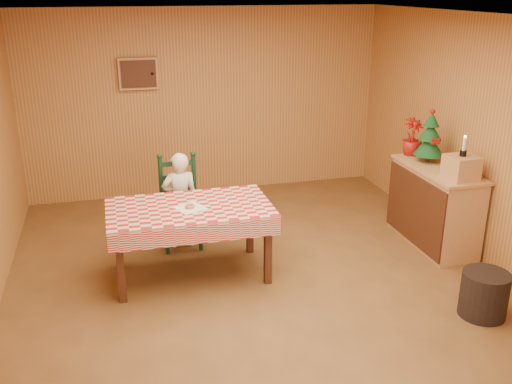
{
  "coord_description": "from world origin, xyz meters",
  "views": [
    {
      "loc": [
        -1.34,
        -4.88,
        2.87
      ],
      "look_at": [
        0.0,
        0.2,
        0.95
      ],
      "focal_mm": 40.0,
      "sensor_mm": 36.0,
      "label": 1
    }
  ],
  "objects_px": {
    "christmas_tree": "(430,138)",
    "crate": "(461,167)",
    "seated_child": "(180,201)",
    "ladder_chair": "(180,204)",
    "shelf_unit": "(434,206)",
    "dining_table": "(190,214)",
    "storage_bin": "(484,294)"
  },
  "relations": [
    {
      "from": "seated_child",
      "to": "shelf_unit",
      "type": "xyz_separation_m",
      "value": [
        2.83,
        -0.67,
        -0.1
      ]
    },
    {
      "from": "ladder_chair",
      "to": "crate",
      "type": "distance_m",
      "value": 3.11
    },
    {
      "from": "ladder_chair",
      "to": "seated_child",
      "type": "relative_size",
      "value": 0.96
    },
    {
      "from": "seated_child",
      "to": "christmas_tree",
      "type": "bearing_deg",
      "value": 171.51
    },
    {
      "from": "seated_child",
      "to": "crate",
      "type": "distance_m",
      "value": 3.08
    },
    {
      "from": "crate",
      "to": "seated_child",
      "type": "bearing_deg",
      "value": 159.3
    },
    {
      "from": "ladder_chair",
      "to": "shelf_unit",
      "type": "xyz_separation_m",
      "value": [
        2.83,
        -0.73,
        -0.04
      ]
    },
    {
      "from": "dining_table",
      "to": "christmas_tree",
      "type": "relative_size",
      "value": 2.67
    },
    {
      "from": "ladder_chair",
      "to": "christmas_tree",
      "type": "distance_m",
      "value": 2.97
    },
    {
      "from": "dining_table",
      "to": "seated_child",
      "type": "bearing_deg",
      "value": 90.0
    },
    {
      "from": "dining_table",
      "to": "storage_bin",
      "type": "bearing_deg",
      "value": -30.53
    },
    {
      "from": "seated_child",
      "to": "storage_bin",
      "type": "xyz_separation_m",
      "value": [
        2.46,
        -2.18,
        -0.35
      ]
    },
    {
      "from": "dining_table",
      "to": "crate",
      "type": "height_order",
      "value": "crate"
    },
    {
      "from": "crate",
      "to": "christmas_tree",
      "type": "height_order",
      "value": "christmas_tree"
    },
    {
      "from": "dining_table",
      "to": "shelf_unit",
      "type": "relative_size",
      "value": 1.34
    },
    {
      "from": "ladder_chair",
      "to": "storage_bin",
      "type": "distance_m",
      "value": 3.34
    },
    {
      "from": "storage_bin",
      "to": "dining_table",
      "type": "bearing_deg",
      "value": 149.47
    },
    {
      "from": "ladder_chair",
      "to": "crate",
      "type": "height_order",
      "value": "crate"
    },
    {
      "from": "shelf_unit",
      "to": "ladder_chair",
      "type": "bearing_deg",
      "value": 165.54
    },
    {
      "from": "crate",
      "to": "storage_bin",
      "type": "bearing_deg",
      "value": -108.92
    },
    {
      "from": "christmas_tree",
      "to": "seated_child",
      "type": "bearing_deg",
      "value": 171.51
    },
    {
      "from": "ladder_chair",
      "to": "storage_bin",
      "type": "height_order",
      "value": "ladder_chair"
    },
    {
      "from": "ladder_chair",
      "to": "crate",
      "type": "relative_size",
      "value": 3.6
    },
    {
      "from": "crate",
      "to": "christmas_tree",
      "type": "relative_size",
      "value": 0.48
    },
    {
      "from": "dining_table",
      "to": "seated_child",
      "type": "height_order",
      "value": "seated_child"
    },
    {
      "from": "christmas_tree",
      "to": "crate",
      "type": "bearing_deg",
      "value": -90.0
    },
    {
      "from": "shelf_unit",
      "to": "crate",
      "type": "xyz_separation_m",
      "value": [
        0.01,
        -0.4,
        0.59
      ]
    },
    {
      "from": "crate",
      "to": "shelf_unit",
      "type": "bearing_deg",
      "value": 91.23
    },
    {
      "from": "dining_table",
      "to": "crate",
      "type": "relative_size",
      "value": 5.52
    },
    {
      "from": "ladder_chair",
      "to": "storage_bin",
      "type": "relative_size",
      "value": 2.53
    },
    {
      "from": "crate",
      "to": "christmas_tree",
      "type": "xyz_separation_m",
      "value": [
        -0.0,
        0.65,
        0.16
      ]
    },
    {
      "from": "seated_child",
      "to": "storage_bin",
      "type": "relative_size",
      "value": 2.64
    }
  ]
}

